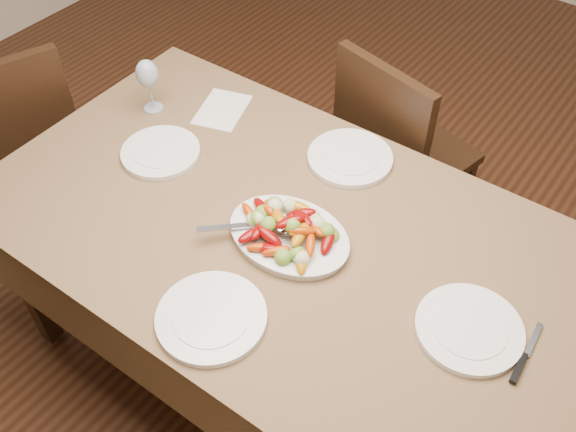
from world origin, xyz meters
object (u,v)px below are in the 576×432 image
Objects in this scene: serving_platter at (289,237)px; plate_left at (161,153)px; plate_near at (211,317)px; wine_glass at (149,84)px; plate_far at (350,158)px; chair_left at (19,144)px; dining_table at (288,307)px; plate_right at (469,329)px; chair_far at (407,154)px.

serving_platter is 1.38× the size of plate_left.
wine_glass reaches higher than plate_near.
plate_far is (-0.05, 0.39, -0.00)m from serving_platter.
plate_left is 0.89× the size of plate_near.
serving_platter is 0.77m from wine_glass.
serving_platter reaches higher than plate_near.
chair_left is 0.72m from wine_glass.
chair_left reaches higher than serving_platter.
dining_table is 0.88m from wine_glass.
dining_table is at bearing -86.21° from plate_far.
plate_left and plate_right have the same top height.
serving_platter is 1.71× the size of wine_glass.
dining_table is 1.94× the size of chair_far.
plate_right and plate_near have the same top height.
plate_left is (0.75, 0.09, 0.29)m from chair_left.
wine_glass is (-0.74, 0.53, 0.09)m from plate_near.
wine_glass is at bearing 144.36° from plate_near.
serving_platter is at bearing -176.80° from plate_right.
serving_platter is at bearing -48.43° from dining_table.
plate_left is 1.24× the size of wine_glass.
chair_left is 3.34× the size of plate_near.
plate_near is at bearing 104.82° from chair_far.
chair_far is 0.88m from serving_platter.
plate_far is 0.72m from wine_glass.
serving_platter is 1.29× the size of plate_far.
dining_table is 6.79× the size of plate_right.
dining_table is 6.47× the size of plate_near.
chair_left is (-1.28, -0.07, 0.10)m from dining_table.
plate_right is (1.84, 0.08, 0.29)m from chair_left.
wine_glass is (-0.69, -0.63, 0.39)m from chair_far.
dining_table is 0.65m from plate_left.
plate_left is at bearing 116.66° from chair_left.
wine_glass reaches higher than plate_left.
plate_near is 1.39× the size of wine_glass.
wine_glass is at bearing 140.55° from plate_left.
chair_far reaches higher than plate_near.
plate_near is (0.03, -0.36, 0.39)m from dining_table.
chair_far is 1.00× the size of chair_left.
chair_far is 3.34× the size of plate_near.
plate_near is (0.00, -0.33, -0.00)m from serving_platter.
wine_glass is at bearing 133.52° from chair_left.
chair_far is at bearing 93.09° from serving_platter.
chair_left reaches higher than dining_table.
dining_table is 0.53m from plate_near.
plate_right is at bearing -0.61° from plate_left.
wine_glass is (-0.69, -0.19, 0.09)m from plate_far.
plate_far is (-0.59, 0.36, 0.00)m from plate_right.
chair_far is 3.51× the size of plate_right.
chair_left is 3.76× the size of plate_left.
chair_left is 3.50× the size of plate_far.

